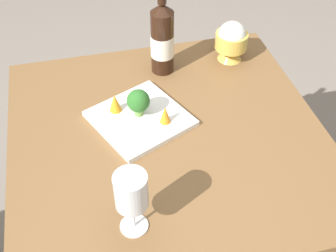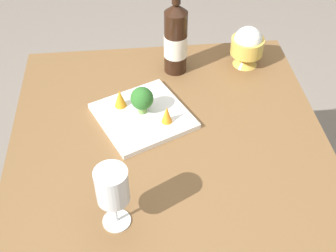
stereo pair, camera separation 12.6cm
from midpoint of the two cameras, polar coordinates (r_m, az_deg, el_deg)
The scene contains 8 objects.
dining_table at distance 1.35m, azimuth -2.69°, elevation -3.77°, with size 0.90×0.90×0.75m.
wine_bottle at distance 1.45m, azimuth -3.27°, elevation 11.08°, with size 0.08×0.08×0.32m.
wine_glass at distance 0.99m, azimuth -8.46°, elevation -8.61°, with size 0.08×0.08×0.18m.
rice_bowl at distance 1.54m, azimuth 5.78°, elevation 10.78°, with size 0.11×0.11×0.14m.
serving_plate at distance 1.33m, azimuth -6.33°, elevation 0.85°, with size 0.33×0.33×0.02m.
broccoli_floret at distance 1.30m, azimuth -6.61°, elevation 3.03°, with size 0.07×0.07×0.09m.
carrot_garnish_left at distance 1.28m, azimuth -3.30°, elevation 1.32°, with size 0.03×0.03×0.06m.
carrot_garnish_right at distance 1.33m, azimuth -9.51°, elevation 2.84°, with size 0.04×0.04×0.06m.
Camera 1 is at (0.22, 0.89, 1.65)m, focal length 47.55 mm.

